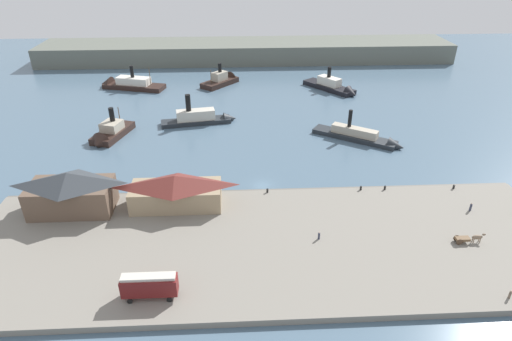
% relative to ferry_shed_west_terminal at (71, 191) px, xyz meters
% --- Properties ---
extents(ground_plane, '(320.00, 320.00, 0.00)m').
position_rel_ferry_shed_west_terminal_xyz_m(ground_plane, '(38.85, 9.56, -5.55)').
color(ground_plane, slate).
extents(quay_promenade, '(110.00, 36.00, 1.20)m').
position_rel_ferry_shed_west_terminal_xyz_m(quay_promenade, '(38.85, -12.44, -4.95)').
color(quay_promenade, gray).
rests_on(quay_promenade, ground).
extents(seawall_edge, '(110.00, 0.80, 1.00)m').
position_rel_ferry_shed_west_terminal_xyz_m(seawall_edge, '(38.85, 5.96, -5.05)').
color(seawall_edge, '#666159').
rests_on(seawall_edge, ground).
extents(ferry_shed_west_terminal, '(16.43, 8.89, 8.57)m').
position_rel_ferry_shed_west_terminal_xyz_m(ferry_shed_west_terminal, '(0.00, 0.00, 0.00)').
color(ferry_shed_west_terminal, brown).
rests_on(ferry_shed_west_terminal, quay_promenade).
extents(ferry_shed_customs_shed, '(18.58, 7.78, 7.04)m').
position_rel_ferry_shed_west_terminal_xyz_m(ferry_shed_customs_shed, '(20.64, 0.51, -0.78)').
color(ferry_shed_customs_shed, '#998466').
rests_on(ferry_shed_customs_shed, quay_promenade).
extents(street_tram, '(8.50, 2.53, 4.37)m').
position_rel_ferry_shed_west_terminal_xyz_m(street_tram, '(19.41, -24.94, -1.80)').
color(street_tram, maroon).
rests_on(street_tram, quay_promenade).
extents(horse_cart, '(5.47, 1.32, 1.87)m').
position_rel_ferry_shed_west_terminal_xyz_m(horse_cart, '(74.85, -14.32, -3.41)').
color(horse_cart, brown).
rests_on(horse_cart, quay_promenade).
extents(pedestrian_near_east_shed, '(0.38, 0.38, 1.53)m').
position_rel_ferry_shed_west_terminal_xyz_m(pedestrian_near_east_shed, '(74.66, -27.93, -3.65)').
color(pedestrian_near_east_shed, '#6B5B4C').
rests_on(pedestrian_near_east_shed, quay_promenade).
extents(pedestrian_near_west_shed, '(0.44, 0.44, 1.79)m').
position_rel_ferry_shed_west_terminal_xyz_m(pedestrian_near_west_shed, '(80.20, -4.35, -3.53)').
color(pedestrian_near_west_shed, '#33384C').
rests_on(pedestrian_near_west_shed, quay_promenade).
extents(pedestrian_walking_east, '(0.40, 0.40, 1.61)m').
position_rel_ferry_shed_west_terminal_xyz_m(pedestrian_walking_east, '(47.89, -12.00, -3.61)').
color(pedestrian_walking_east, '#33384C').
rests_on(pedestrian_walking_east, quay_promenade).
extents(mooring_post_east, '(0.44, 0.44, 0.90)m').
position_rel_ferry_shed_west_terminal_xyz_m(mooring_post_east, '(60.13, 4.63, -3.90)').
color(mooring_post_east, black).
rests_on(mooring_post_east, quay_promenade).
extents(mooring_post_west, '(0.44, 0.44, 0.90)m').
position_rel_ferry_shed_west_terminal_xyz_m(mooring_post_west, '(65.45, 4.51, -3.90)').
color(mooring_post_west, black).
rests_on(mooring_post_west, quay_promenade).
extents(mooring_post_center_east, '(0.44, 0.44, 0.90)m').
position_rel_ferry_shed_west_terminal_xyz_m(mooring_post_center_east, '(39.64, 4.62, -3.90)').
color(mooring_post_center_east, black).
rests_on(mooring_post_center_east, quay_promenade).
extents(mooring_post_center_west, '(0.44, 0.44, 0.90)m').
position_rel_ferry_shed_west_terminal_xyz_m(mooring_post_center_west, '(80.72, 4.15, -3.90)').
color(mooring_post_center_west, black).
rests_on(mooring_post_center_west, quay_promenade).
extents(ferry_approaching_west, '(23.64, 17.76, 9.72)m').
position_rel_ferry_shed_west_terminal_xyz_m(ferry_approaching_west, '(68.41, 31.69, -4.38)').
color(ferry_approaching_west, '#23282D').
rests_on(ferry_approaching_west, ground).
extents(ferry_mid_harbor, '(22.97, 7.99, 10.62)m').
position_rel_ferry_shed_west_terminal_xyz_m(ferry_mid_harbor, '(23.19, 47.14, -3.87)').
color(ferry_mid_harbor, '#23282D').
rests_on(ferry_mid_harbor, ground).
extents(ferry_moored_east, '(18.31, 20.92, 10.01)m').
position_rel_ferry_shed_west_terminal_xyz_m(ferry_moored_east, '(69.20, 74.59, -4.10)').
color(ferry_moored_east, black).
rests_on(ferry_moored_east, ground).
extents(ferry_approaching_east, '(25.29, 12.60, 10.65)m').
position_rel_ferry_shed_west_terminal_xyz_m(ferry_approaching_east, '(-6.84, 82.00, -4.10)').
color(ferry_approaching_east, black).
rests_on(ferry_approaching_east, ground).
extents(ferry_outer_harbor, '(15.28, 16.28, 10.01)m').
position_rel_ferry_shed_west_terminal_xyz_m(ferry_outer_harbor, '(28.78, 85.17, -4.04)').
color(ferry_outer_harbor, black).
rests_on(ferry_outer_harbor, ground).
extents(ferry_moored_west, '(10.26, 16.93, 9.92)m').
position_rel_ferry_shed_west_terminal_xyz_m(ferry_moored_west, '(-2.10, 37.06, -4.04)').
color(ferry_moored_west, black).
rests_on(ferry_moored_west, ground).
extents(far_headland, '(180.00, 24.00, 8.00)m').
position_rel_ferry_shed_west_terminal_xyz_m(far_headland, '(38.85, 119.56, -1.55)').
color(far_headland, '#60665B').
rests_on(far_headland, ground).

